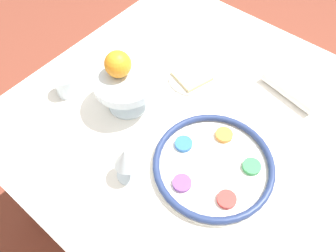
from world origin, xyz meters
TOP-DOWN VIEW (x-y plane):
  - ground_plane at (0.00, 0.00)m, footprint 8.00×8.00m
  - dining_table at (0.00, 0.00)m, footprint 1.30×1.09m
  - seder_plate at (-0.05, 0.12)m, footprint 0.35×0.35m
  - wine_glass at (0.12, 0.29)m, footprint 0.07×0.07m
  - fruit_stand at (0.30, 0.11)m, footprint 0.20×0.20m
  - orange_fruit at (0.32, 0.11)m, footprint 0.08×0.08m
  - bread_plate at (0.20, -0.11)m, footprint 0.16×0.16m
  - napkin_roll at (-0.09, -0.26)m, footprint 0.20×0.09m
  - cup_near at (0.49, 0.20)m, footprint 0.07×0.07m
  - fork_left at (-0.04, 0.40)m, footprint 0.08×0.19m
  - fork_right at (-0.01, 0.40)m, footprint 0.09×0.18m

SIDE VIEW (x-z plane):
  - ground_plane at x=0.00m, z-range 0.00..0.00m
  - dining_table at x=0.00m, z-range 0.00..0.73m
  - fork_left at x=-0.04m, z-range 0.73..0.73m
  - fork_right at x=-0.01m, z-range 0.73..0.73m
  - bread_plate at x=0.20m, z-range 0.72..0.74m
  - seder_plate at x=-0.05m, z-range 0.73..0.76m
  - napkin_roll at x=-0.09m, z-range 0.73..0.78m
  - cup_near at x=0.49m, z-range 0.73..0.80m
  - wine_glass at x=0.12m, z-range 0.75..0.89m
  - fruit_stand at x=0.30m, z-range 0.76..0.88m
  - orange_fruit at x=0.32m, z-range 0.85..0.93m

